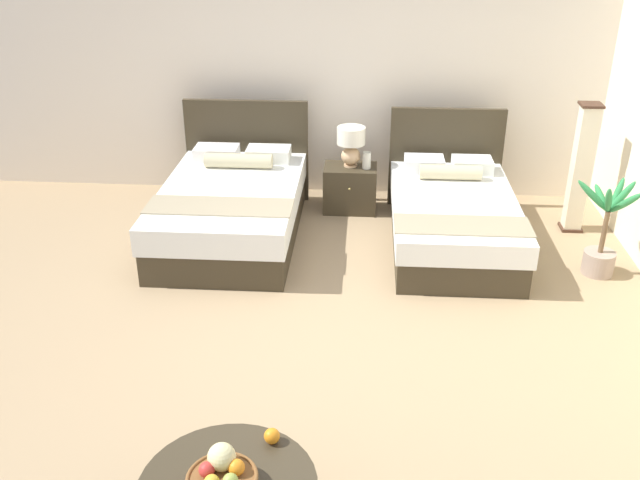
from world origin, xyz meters
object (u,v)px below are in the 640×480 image
Objects in this scene: bed_near_corner at (452,215)px; loose_orange at (272,436)px; floor_lamp_corner at (580,169)px; fruit_bowl at (222,477)px; vase at (367,160)px; nightstand at (350,188)px; potted_palm at (602,242)px; bed_near_window at (232,207)px; table_lamp at (351,143)px.

bed_near_corner is 24.20× the size of loose_orange.
bed_near_corner is 1.59× the size of floor_lamp_corner.
floor_lamp_corner reaches higher than fruit_bowl.
loose_orange is (0.20, 0.34, -0.03)m from fruit_bowl.
vase is (-0.85, 0.69, 0.30)m from bed_near_corner.
floor_lamp_corner is at bearing -7.98° from vase.
floor_lamp_corner reaches higher than bed_near_corner.
nightstand is 0.61× the size of potted_palm.
loose_orange is at bearing -93.64° from nightstand.
loose_orange is (-1.28, -3.44, 0.20)m from bed_near_corner.
floor_lamp_corner is at bearing 90.30° from potted_palm.
bed_near_corner is at bearing 0.12° from bed_near_window.
potted_palm is (0.01, -0.95, -0.34)m from floor_lamp_corner.
vase is 2.08× the size of loose_orange.
floor_lamp_corner is (2.27, -0.34, 0.41)m from nightstand.
potted_palm is at bearing 48.57° from loose_orange.
floor_lamp_corner is (1.26, 0.39, 0.37)m from bed_near_corner.
vase is (1.31, 0.69, 0.27)m from bed_near_window.
floor_lamp_corner is (2.27, -0.36, -0.10)m from table_lamp.
vase reaches higher than fruit_bowl.
potted_palm is (1.26, -0.56, 0.03)m from bed_near_corner.
loose_orange is at bearing -75.73° from bed_near_window.
bed_near_window reaches higher than nightstand.
bed_near_window is at bearing -146.51° from table_lamp.
bed_near_window is 1.04× the size of bed_near_corner.
bed_near_corner is at bearing 68.68° from fruit_bowl.
fruit_bowl is at bearing -95.82° from nightstand.
fruit_bowl is at bearing -95.80° from table_lamp.
loose_orange is at bearing -93.62° from table_lamp.
loose_orange is 3.85m from potted_palm.
vase is at bearing 172.02° from floor_lamp_corner.
fruit_bowl is at bearing -98.00° from vase.
vase is 4.51m from fruit_bowl.
potted_palm is at bearing -29.81° from table_lamp.
bed_near_corner reaches higher than potted_palm.
bed_near_corner is at bearing 69.57° from loose_orange.
vase is (0.17, -0.06, -0.17)m from table_lamp.
fruit_bowl is at bearing -123.22° from floor_lamp_corner.
potted_palm is at bearing -29.43° from nightstand.
table_lamp is 0.46× the size of potted_palm.
nightstand is at bearing 32.78° from bed_near_window.
vase is 0.50× the size of fruit_bowl.
table_lamp reaches higher than nightstand.
bed_near_corner is at bearing -162.65° from floor_lamp_corner.
potted_palm is at bearing -9.19° from bed_near_window.
vase is 0.14× the size of floor_lamp_corner.
floor_lamp_corner is at bearing -8.39° from nightstand.
bed_near_corner is 1.25m from nightstand.
bed_near_window reaches higher than vase.
table_lamp is at bearing 171.12° from floor_lamp_corner.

